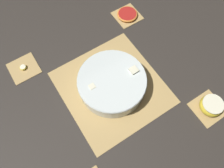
{
  "coord_description": "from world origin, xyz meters",
  "views": [
    {
      "loc": [
        0.32,
        -0.2,
        0.84
      ],
      "look_at": [
        0.0,
        0.0,
        0.04
      ],
      "focal_mm": 35.0,
      "sensor_mm": 36.0,
      "label": 1
    }
  ],
  "objects_px": {
    "fruit_salad_bowl": "(112,83)",
    "grapefruit_slice": "(127,14)",
    "banana_coin_single": "(23,67)",
    "apple_half": "(211,106)"
  },
  "relations": [
    {
      "from": "grapefruit_slice",
      "to": "fruit_salad_bowl",
      "type": "bearing_deg",
      "value": -43.64
    },
    {
      "from": "fruit_salad_bowl",
      "to": "grapefruit_slice",
      "type": "xyz_separation_m",
      "value": [
        -0.29,
        0.28,
        -0.04
      ]
    },
    {
      "from": "fruit_salad_bowl",
      "to": "apple_half",
      "type": "distance_m",
      "value": 0.4
    },
    {
      "from": "fruit_salad_bowl",
      "to": "apple_half",
      "type": "bearing_deg",
      "value": 43.82
    },
    {
      "from": "fruit_salad_bowl",
      "to": "banana_coin_single",
      "type": "distance_m",
      "value": 0.4
    },
    {
      "from": "fruit_salad_bowl",
      "to": "grapefruit_slice",
      "type": "height_order",
      "value": "fruit_salad_bowl"
    },
    {
      "from": "fruit_salad_bowl",
      "to": "banana_coin_single",
      "type": "xyz_separation_m",
      "value": [
        -0.29,
        -0.28,
        -0.04
      ]
    },
    {
      "from": "fruit_salad_bowl",
      "to": "banana_coin_single",
      "type": "bearing_deg",
      "value": -136.24
    },
    {
      "from": "apple_half",
      "to": "grapefruit_slice",
      "type": "bearing_deg",
      "value": 180.0
    },
    {
      "from": "apple_half",
      "to": "grapefruit_slice",
      "type": "distance_m",
      "value": 0.58
    }
  ]
}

